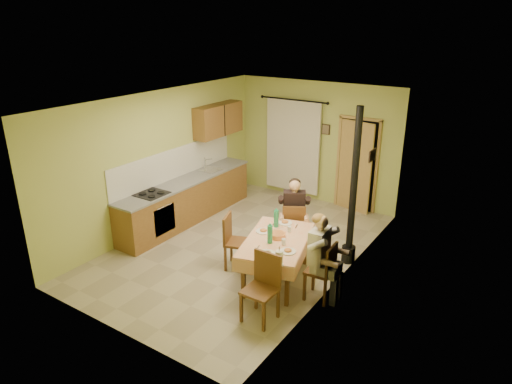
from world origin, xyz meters
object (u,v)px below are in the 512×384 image
Objects in this scene: chair_far at (293,237)px; chair_near at (260,302)px; chair_right at (320,282)px; chair_left at (237,252)px; stove_flue at (352,209)px; dining_table at (276,259)px; man_right at (321,248)px; man_far at (294,208)px.

chair_near is (0.61, -2.07, 0.00)m from chair_far.
chair_right is at bearing -116.57° from chair_near.
stove_flue reaches higher than chair_left.
chair_near is 1.53m from chair_left.
chair_left reaches higher than chair_right.
chair_near reaches higher than chair_far.
man_right is (0.83, -0.09, 0.50)m from dining_table.
stove_flue is (-0.07, 1.33, 0.15)m from man_right.
stove_flue reaches higher than man_right.
chair_right is (0.84, -0.09, -0.09)m from dining_table.
man_far is 0.50× the size of stove_flue.
chair_near reaches higher than chair_right.
chair_right is (1.10, -1.13, -0.00)m from chair_far.
man_far is (-0.62, 2.09, 0.59)m from chair_near.
man_far is at bearing -169.57° from stove_flue.
man_far reaches higher than chair_near.
dining_table is 1.29× the size of man_right.
chair_far is at bearing -73.02° from chair_near.
chair_far is (-0.25, 1.03, -0.09)m from dining_table.
stove_flue reaches higher than dining_table.
chair_right is 1.52m from stove_flue.
chair_right is 0.59m from man_right.
man_right is (1.09, -1.14, 0.00)m from man_far.
man_far is (-1.10, 1.14, 0.59)m from chair_right.
chair_left is at bearing 84.40° from chair_right.
man_far is 1.00× the size of man_right.
dining_table is 1.10m from chair_near.
chair_left is at bearing -41.44° from chair_near.
stove_flue is at bearing 0.05° from man_right.
man_right reaches higher than chair_left.
dining_table is at bearing -121.72° from stove_flue.
stove_flue is at bearing 109.41° from chair_left.
chair_left is (-0.78, -0.01, -0.09)m from dining_table.
dining_table is 1.89× the size of chair_right.
man_far reaches higher than dining_table.
stove_flue is (1.55, 1.25, 0.73)m from chair_left.
chair_right is at bearing -75.07° from chair_far.
chair_right is at bearing -75.20° from man_far.
stove_flue is (0.76, 1.24, 0.64)m from dining_table.
chair_right is 0.97× the size of chair_left.
man_right reaches higher than chair_right.
man_far and man_right have the same top height.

